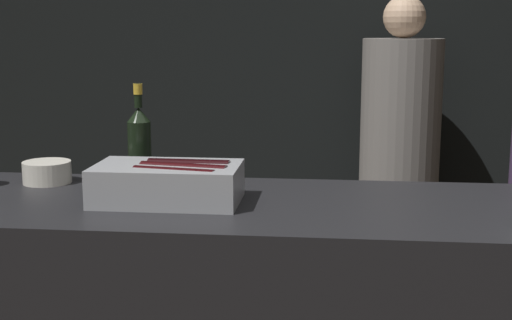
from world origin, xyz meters
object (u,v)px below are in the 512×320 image
object	(u,v)px
bowl_white	(47,171)
champagne_bottle	(139,141)
ice_bin_with_bottles	(171,181)
person_blond_tee	(399,152)

from	to	relation	value
bowl_white	champagne_bottle	distance (m)	0.32
ice_bin_with_bottles	champagne_bottle	bearing A→B (deg)	120.41
champagne_bottle	person_blond_tee	distance (m)	1.68
person_blond_tee	bowl_white	bearing A→B (deg)	99.13
ice_bin_with_bottles	bowl_white	xyz separation A→B (m)	(-0.47, 0.21, -0.02)
ice_bin_with_bottles	champagne_bottle	world-z (taller)	champagne_bottle
ice_bin_with_bottles	bowl_white	world-z (taller)	ice_bin_with_bottles
bowl_white	person_blond_tee	bearing A→B (deg)	48.05
champagne_bottle	person_blond_tee	world-z (taller)	person_blond_tee
ice_bin_with_bottles	champagne_bottle	xyz separation A→B (m)	(-0.17, 0.29, 0.07)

